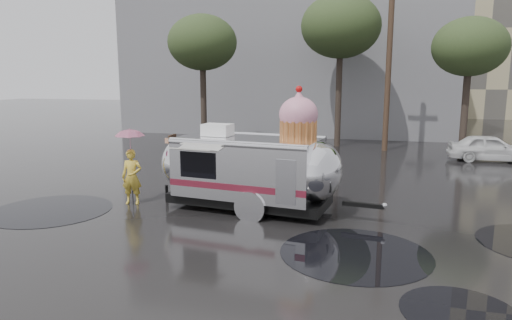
# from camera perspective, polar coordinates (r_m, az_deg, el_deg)

# --- Properties ---
(ground) EXTENTS (120.00, 120.00, 0.00)m
(ground) POSITION_cam_1_polar(r_m,az_deg,el_deg) (10.96, 3.84, -9.50)
(ground) COLOR black
(ground) RESTS_ON ground
(puddles) EXTENTS (15.65, 7.67, 0.01)m
(puddles) POSITION_cam_1_polar(r_m,az_deg,el_deg) (10.98, 3.31, -9.42)
(puddles) COLOR black
(puddles) RESTS_ON ground
(grey_building) EXTENTS (22.00, 12.00, 13.00)m
(grey_building) POSITION_cam_1_polar(r_m,az_deg,el_deg) (34.76, 4.82, 14.82)
(grey_building) COLOR slate
(grey_building) RESTS_ON ground
(utility_pole) EXTENTS (1.60, 0.28, 9.00)m
(utility_pole) POSITION_cam_1_polar(r_m,az_deg,el_deg) (24.17, 16.29, 12.02)
(utility_pole) COLOR #473323
(utility_pole) RESTS_ON ground
(tree_left) EXTENTS (3.64, 3.64, 6.95)m
(tree_left) POSITION_cam_1_polar(r_m,az_deg,el_deg) (24.85, -6.72, 14.29)
(tree_left) COLOR #382D26
(tree_left) RESTS_ON ground
(tree_mid) EXTENTS (4.20, 4.20, 8.03)m
(tree_mid) POSITION_cam_1_polar(r_m,az_deg,el_deg) (25.35, 10.54, 16.05)
(tree_mid) COLOR #382D26
(tree_mid) RESTS_ON ground
(tree_right) EXTENTS (3.36, 3.36, 6.42)m
(tree_right) POSITION_cam_1_polar(r_m,az_deg,el_deg) (23.55, 25.16, 12.60)
(tree_right) COLOR #382D26
(tree_right) RESTS_ON ground
(barricade_row) EXTENTS (4.30, 0.80, 1.00)m
(barricade_row) POSITION_cam_1_polar(r_m,az_deg,el_deg) (21.67, -5.75, 1.76)
(barricade_row) COLOR #473323
(barricade_row) RESTS_ON ground
(airstream_trailer) EXTENTS (6.58, 2.76, 3.57)m
(airstream_trailer) POSITION_cam_1_polar(r_m,az_deg,el_deg) (12.82, -0.53, -0.76)
(airstream_trailer) COLOR silver
(airstream_trailer) RESTS_ON ground
(person_left) EXTENTS (0.65, 0.49, 1.63)m
(person_left) POSITION_cam_1_polar(r_m,az_deg,el_deg) (13.96, -15.26, -2.03)
(person_left) COLOR gold
(person_left) RESTS_ON ground
(umbrella_pink) EXTENTS (1.04, 1.04, 2.26)m
(umbrella_pink) POSITION_cam_1_polar(r_m,az_deg,el_deg) (13.78, -15.47, 2.39)
(umbrella_pink) COLOR pink
(umbrella_pink) RESTS_ON ground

